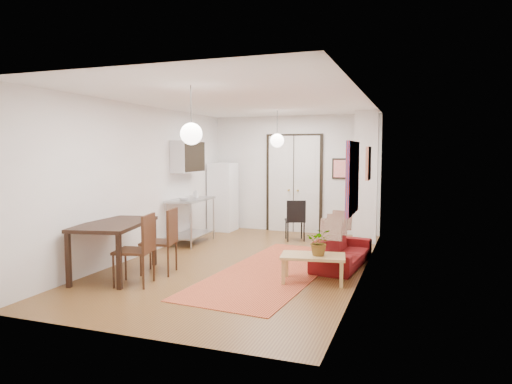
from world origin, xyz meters
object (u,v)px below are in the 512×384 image
(coffee_table, at_px, (313,259))
(kitchen_counter, at_px, (191,214))
(sofa, at_px, (342,251))
(dining_table, at_px, (114,228))
(black_side_chair, at_px, (296,216))
(fridge, at_px, (223,197))
(dining_chair_near, at_px, (162,235))
(dining_chair_far, at_px, (138,242))

(coffee_table, distance_m, kitchen_counter, 3.82)
(sofa, relative_size, dining_table, 1.03)
(coffee_table, bearing_deg, black_side_chair, 108.94)
(sofa, bearing_deg, fridge, 58.51)
(fridge, bearing_deg, black_side_chair, -14.34)
(kitchen_counter, distance_m, black_side_chair, 2.38)
(sofa, height_order, dining_table, dining_table)
(dining_table, xyz_separation_m, dining_chair_near, (0.60, 0.46, -0.15))
(sofa, height_order, kitchen_counter, kitchen_counter)
(fridge, xyz_separation_m, dining_chair_far, (0.67, -4.75, -0.23))
(dining_table, bearing_deg, fridge, 90.87)
(dining_chair_near, relative_size, dining_chair_far, 1.00)
(dining_table, distance_m, dining_chair_near, 0.77)
(dining_chair_far, bearing_deg, dining_table, -124.00)
(fridge, distance_m, dining_table, 4.51)
(fridge, bearing_deg, coffee_table, -49.13)
(sofa, relative_size, dining_chair_far, 1.65)
(sofa, relative_size, coffee_table, 1.70)
(dining_chair_far, bearing_deg, sofa, 115.22)
(sofa, bearing_deg, black_side_chair, 39.69)
(sofa, height_order, fridge, fridge)
(coffee_table, relative_size, black_side_chair, 1.12)
(kitchen_counter, xyz_separation_m, dining_table, (0.07, -2.77, 0.12))
(kitchen_counter, height_order, fridge, fridge)
(kitchen_counter, bearing_deg, sofa, -16.60)
(coffee_table, height_order, dining_chair_far, dining_chair_far)
(dining_chair_near, bearing_deg, dining_chair_far, -12.25)
(sofa, height_order, dining_chair_far, dining_chair_far)
(black_side_chair, bearing_deg, dining_chair_near, 45.44)
(dining_chair_near, bearing_deg, sofa, 104.98)
(coffee_table, bearing_deg, dining_chair_near, -175.14)
(coffee_table, xyz_separation_m, black_side_chair, (-1.12, 3.26, 0.17))
(dining_table, relative_size, dining_chair_near, 1.61)
(sofa, bearing_deg, dining_table, 124.96)
(kitchen_counter, distance_m, dining_chair_far, 3.08)
(dining_chair_far, bearing_deg, kitchen_counter, -179.71)
(dining_table, bearing_deg, coffee_table, 12.20)
(kitchen_counter, relative_size, black_side_chair, 1.41)
(fridge, relative_size, dining_chair_far, 1.60)
(coffee_table, bearing_deg, sofa, 77.99)
(coffee_table, xyz_separation_m, kitchen_counter, (-3.19, 2.09, 0.28))
(coffee_table, relative_size, dining_table, 0.60)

